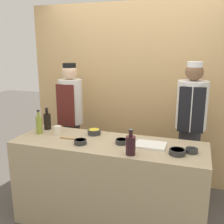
# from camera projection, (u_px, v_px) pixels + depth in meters

# --- Properties ---
(ground_plane) EXTENTS (14.00, 14.00, 0.00)m
(ground_plane) POSITION_uv_depth(u_px,v_px,m) (108.00, 222.00, 2.82)
(ground_plane) COLOR #4C4742
(cabinet_wall) EXTENTS (2.98, 0.18, 2.40)m
(cabinet_wall) POSITION_uv_depth(u_px,v_px,m) (136.00, 94.00, 3.62)
(cabinet_wall) COLOR tan
(cabinet_wall) RESTS_ON ground_plane
(counter) EXTENTS (1.92, 0.63, 0.92)m
(counter) POSITION_uv_depth(u_px,v_px,m) (108.00, 184.00, 2.70)
(counter) COLOR tan
(counter) RESTS_ON ground_plane
(sauce_bowl_orange) EXTENTS (0.11, 0.11, 0.04)m
(sauce_bowl_orange) POSITION_uv_depth(u_px,v_px,m) (192.00, 150.00, 2.34)
(sauce_bowl_orange) COLOR #2D2D2D
(sauce_bowl_orange) RESTS_ON counter
(sauce_bowl_purple) EXTENTS (0.15, 0.15, 0.05)m
(sauce_bowl_purple) POSITION_uv_depth(u_px,v_px,m) (177.00, 152.00, 2.30)
(sauce_bowl_purple) COLOR #2D2D2D
(sauce_bowl_purple) RESTS_ON counter
(sauce_bowl_green) EXTENTS (0.12, 0.12, 0.04)m
(sauce_bowl_green) POSITION_uv_depth(u_px,v_px,m) (122.00, 141.00, 2.55)
(sauce_bowl_green) COLOR #2D2D2D
(sauce_bowl_green) RESTS_ON counter
(sauce_bowl_yellow) EXTENTS (0.14, 0.14, 0.06)m
(sauce_bowl_yellow) POSITION_uv_depth(u_px,v_px,m) (94.00, 132.00, 2.82)
(sauce_bowl_yellow) COLOR #2D2D2D
(sauce_bowl_yellow) RESTS_ON counter
(sauce_bowl_white) EXTENTS (0.12, 0.12, 0.04)m
(sauce_bowl_white) POSITION_uv_depth(u_px,v_px,m) (80.00, 142.00, 2.54)
(sauce_bowl_white) COLOR #2D2D2D
(sauce_bowl_white) RESTS_ON counter
(cutting_board) EXTENTS (0.29, 0.21, 0.02)m
(cutting_board) POSITION_uv_depth(u_px,v_px,m) (150.00, 145.00, 2.50)
(cutting_board) COLOR white
(cutting_board) RESTS_ON counter
(bottle_wine) EXTENTS (0.09, 0.09, 0.23)m
(bottle_wine) POSITION_uv_depth(u_px,v_px,m) (131.00, 145.00, 2.28)
(bottle_wine) COLOR black
(bottle_wine) RESTS_ON counter
(bottle_oil) EXTENTS (0.07, 0.07, 0.26)m
(bottle_oil) POSITION_uv_depth(u_px,v_px,m) (39.00, 124.00, 2.84)
(bottle_oil) COLOR olive
(bottle_oil) RESTS_ON counter
(bottle_soy) EXTENTS (0.08, 0.08, 0.25)m
(bottle_soy) POSITION_uv_depth(u_px,v_px,m) (47.00, 121.00, 2.99)
(bottle_soy) COLOR black
(bottle_soy) RESTS_ON counter
(cup_cream) EXTENTS (0.08, 0.08, 0.09)m
(cup_cream) POSITION_uv_depth(u_px,v_px,m) (58.00, 130.00, 2.83)
(cup_cream) COLOR silver
(cup_cream) RESTS_ON counter
(wooden_spoon) EXTENTS (0.21, 0.04, 0.02)m
(wooden_spoon) POSITION_uv_depth(u_px,v_px,m) (71.00, 138.00, 2.67)
(wooden_spoon) COLOR #B2844C
(wooden_spoon) RESTS_ON counter
(chef_left) EXTENTS (0.30, 0.30, 1.64)m
(chef_left) POSITION_uv_depth(u_px,v_px,m) (71.00, 119.00, 3.47)
(chef_left) COLOR #28282D
(chef_left) RESTS_ON ground_plane
(chef_right) EXTENTS (0.34, 0.34, 1.68)m
(chef_right) POSITION_uv_depth(u_px,v_px,m) (190.00, 129.00, 3.00)
(chef_right) COLOR #28282D
(chef_right) RESTS_ON ground_plane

